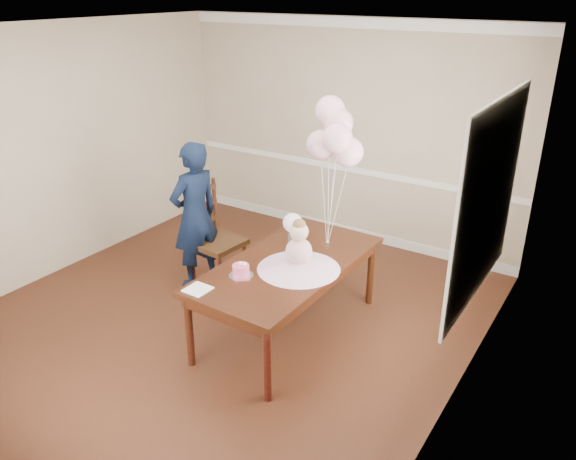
{
  "coord_description": "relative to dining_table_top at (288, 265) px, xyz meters",
  "views": [
    {
      "loc": [
        3.1,
        -3.59,
        3.03
      ],
      "look_at": [
        0.65,
        0.19,
        1.05
      ],
      "focal_mm": 35.0,
      "sensor_mm": 36.0,
      "label": 1
    }
  ],
  "objects": [
    {
      "name": "balloon_b",
      "position": [
        0.2,
        0.48,
        1.09
      ],
      "size": [
        0.27,
        0.27,
        0.27
      ],
      "primitive_type": "sphere",
      "color": "#F9B0C6",
      "rests_on": "balloon_ribbon_b"
    },
    {
      "name": "chair_leg_fr",
      "position": [
        -0.95,
        0.15,
        -0.47
      ],
      "size": [
        0.05,
        0.05,
        0.47
      ],
      "primitive_type": "cylinder",
      "rotation": [
        0.0,
        0.0,
        -0.09
      ],
      "color": "#3B1710",
      "rests_on": "floor"
    },
    {
      "name": "balloon_ribbon_a",
      "position": [
        0.06,
        0.53,
        0.44
      ],
      "size": [
        0.09,
        0.01,
        0.81
      ],
      "primitive_type": "cylinder",
      "rotation": [
        0.0,
        -0.1,
        -0.02
      ],
      "color": "silver",
      "rests_on": "balloon_weight"
    },
    {
      "name": "wall_left",
      "position": [
        -2.9,
        -0.2,
        0.65
      ],
      "size": [
        0.02,
        5.0,
        2.7
      ],
      "primitive_type": "cube",
      "color": "tan",
      "rests_on": "floor"
    },
    {
      "name": "table_leg_fr",
      "position": [
        0.39,
        -0.9,
        -0.36
      ],
      "size": [
        0.07,
        0.07,
        0.68
      ],
      "primitive_type": "cylinder",
      "rotation": [
        0.0,
        0.0,
        -0.02
      ],
      "color": "black",
      "rests_on": "floor"
    },
    {
      "name": "chair_slat_mid",
      "position": [
        -1.35,
        0.38,
        0.16
      ],
      "size": [
        0.07,
        0.44,
        0.06
      ],
      "primitive_type": "cube",
      "rotation": [
        0.0,
        0.0,
        -0.09
      ],
      "color": "#37120F",
      "rests_on": "dining_chair_seat"
    },
    {
      "name": "balloon_a",
      "position": [
        0.01,
        0.53,
        0.99
      ],
      "size": [
        0.27,
        0.27,
        0.27
      ],
      "primitive_type": "sphere",
      "color": "#DC9CB0",
      "rests_on": "balloon_ribbon_a"
    },
    {
      "name": "chair_back_post_r",
      "position": [
        -1.33,
        0.58,
        0.11
      ],
      "size": [
        0.05,
        0.05,
        0.62
      ],
      "primitive_type": "cylinder",
      "rotation": [
        0.0,
        0.0,
        -0.09
      ],
      "color": "#321A0D",
      "rests_on": "dining_chair_seat"
    },
    {
      "name": "balloon_ribbon_b",
      "position": [
        0.15,
        0.51,
        0.49
      ],
      "size": [
        0.1,
        0.05,
        0.91
      ],
      "primitive_type": "cylinder",
      "rotation": [
        0.05,
        0.1,
        -0.02
      ],
      "color": "white",
      "rests_on": "balloon_weight"
    },
    {
      "name": "chair_back_post_l",
      "position": [
        -1.37,
        0.18,
        0.11
      ],
      "size": [
        0.05,
        0.05,
        0.62
      ],
      "primitive_type": "cylinder",
      "rotation": [
        0.0,
        0.0,
        -0.09
      ],
      "color": "#381E0F",
      "rests_on": "dining_chair_seat"
    },
    {
      "name": "baseboard_trim",
      "position": [
        -0.65,
        2.29,
        -0.64
      ],
      "size": [
        4.5,
        0.02,
        0.12
      ],
      "primitive_type": "cube",
      "color": "silver",
      "rests_on": "floor"
    },
    {
      "name": "roses_near",
      "position": [
        -0.14,
        0.29,
        0.28
      ],
      "size": [
        0.18,
        0.18,
        0.18
      ],
      "primitive_type": "sphere",
      "color": "#F6CEDE",
      "rests_on": "rose_vase_near"
    },
    {
      "name": "cake_flower_a",
      "position": [
        -0.2,
        -0.43,
        0.14
      ],
      "size": [
        0.03,
        0.03,
        0.03
      ],
      "primitive_type": "sphere",
      "color": "white",
      "rests_on": "birthday_cake"
    },
    {
      "name": "window_blinds",
      "position": [
        1.56,
        0.3,
        0.85
      ],
      "size": [
        0.01,
        1.5,
        1.4
      ],
      "primitive_type": "cube",
      "color": "white",
      "rests_on": "wall_right"
    },
    {
      "name": "crown_molding",
      "position": [
        -0.65,
        2.29,
        1.93
      ],
      "size": [
        4.5,
        0.02,
        0.12
      ],
      "primitive_type": "cube",
      "color": "white",
      "rests_on": "wall_back"
    },
    {
      "name": "wall_right",
      "position": [
        1.6,
        -0.2,
        0.65
      ],
      "size": [
        0.02,
        5.0,
        2.7
      ],
      "primitive_type": "cube",
      "color": "tan",
      "rests_on": "floor"
    },
    {
      "name": "balloon_ribbon_c",
      "position": [
        0.12,
        0.58,
        0.54
      ],
      "size": [
        0.02,
        0.09,
        1.01
      ],
      "primitive_type": "cylinder",
      "rotation": [
        -0.09,
        0.02,
        -0.02
      ],
      "color": "white",
      "rests_on": "balloon_weight"
    },
    {
      "name": "balloon_weight",
      "position": [
        0.11,
        0.53,
        0.03
      ],
      "size": [
        0.04,
        0.04,
        0.02
      ],
      "primitive_type": "cylinder",
      "rotation": [
        0.0,
        0.0,
        -0.02
      ],
      "color": "silver",
      "rests_on": "dining_table_top"
    },
    {
      "name": "ceiling",
      "position": [
        -0.65,
        -0.2,
        2.0
      ],
      "size": [
        4.5,
        5.0,
        0.02
      ],
      "primitive_type": "cube",
      "color": "white",
      "rests_on": "wall_back"
    },
    {
      "name": "dining_table_top",
      "position": [
        0.0,
        0.0,
        0.0
      ],
      "size": [
        1.01,
        1.96,
        0.05
      ],
      "primitive_type": "cube",
      "rotation": [
        0.0,
        0.0,
        -0.02
      ],
      "color": "black",
      "rests_on": "table_leg_fl"
    },
    {
      "name": "window_frame",
      "position": [
        1.58,
        0.3,
        0.85
      ],
      "size": [
        0.02,
        1.66,
        1.56
      ],
      "primitive_type": "cube",
      "color": "white",
      "rests_on": "wall_right"
    },
    {
      "name": "baby_head",
      "position": [
        0.14,
        -0.05,
        0.38
      ],
      "size": [
        0.16,
        0.16,
        0.16
      ],
      "primitive_type": "sphere",
      "color": "beige",
      "rests_on": "baby_torso"
    },
    {
      "name": "baby_skirt",
      "position": [
        0.14,
        -0.05,
        0.07
      ],
      "size": [
        0.75,
        0.75,
        0.1
      ],
      "primitive_type": "cone",
      "rotation": [
        0.0,
        0.0,
        -0.02
      ],
      "color": "#DAA1C6",
      "rests_on": "dining_table_top"
    },
    {
      "name": "table_leg_bl",
      "position": [
        -0.39,
        0.9,
        -0.36
      ],
      "size": [
        0.07,
        0.07,
        0.68
      ],
      "primitive_type": "cylinder",
      "rotation": [
        0.0,
        0.0,
        -0.02
      ],
      "color": "black",
      "rests_on": "floor"
    },
    {
      "name": "table_apron",
      "position": [
        0.0,
        0.0,
        -0.07
      ],
      "size": [
        0.91,
        1.86,
        0.1
      ],
      "primitive_type": "cube",
      "rotation": [
        0.0,
        0.0,
        -0.02
      ],
      "color": "black",
      "rests_on": "table_leg_fl"
    },
    {
      "name": "chair_slat_low",
      "position": [
        -1.35,
        0.38,
        -0.02
      ],
      "size": [
        0.07,
        0.44,
        0.06
      ],
      "primitive_type": "cube",
      "rotation": [
        0.0,
        0.0,
        -0.09
      ],
      "color": "#381E0F",
      "rests_on": "dining_chair_seat"
    },
    {
      "name": "cake_platter",
      "position": [
        -0.2,
        -0.43,
        0.03
      ],
      "size": [
        0.22,
        0.22,
        0.01
      ],
      "primitive_type": "cylinder",
      "rotation": [
        0.0,
        0.0,
        -0.02
      ],
      "color": "silver",
      "rests_on": "dining_table_top"
    },
    {
      "name": "birthday_cake",
      "position": [
        -0.2,
        -0.43,
        0.08
      ],
      "size": [
        0.15,
        0.15,
        0.1
      ],
      "primitive_type": "cylinder",
      "rotation": [
        0.0,
        0.0,
        -0.02
      ],
      "color": "#E04672",
      "rests_on": "cake_platter"
    },
    {
      "name": "dining_chair_seat",
      "position": [
        -1.13,
        0.36,
        -0.21
      ],
      "size": [
        0.53,
        0.53,
        0.06
      ],
      "primitive_type": "cube",
      "rotation": [
        0.0,
        0.0,
        -0.09
      ],
      "color": "#321D0D",
      "rests_on": "chair_leg_fl"
    },
    {
      "name": "chair_rail_trim",
      "position": [
        -0.65,
        2.29,
        0.2
      ],
      "size": [
        4.5,
        0.02,
        0.07
      ],
      "primitive_type": "cube",
      "color": "white",
      "rests_on": "wall_back"
    },
    {
      "name": "table_leg_br",
      "position": [
        0.42,
        0.88,
        -0.36
      ],
      "size": [
        0.07,
        0.07,
        0.68
      ],
      "primitive_type": "cylinder",
      "rotation": [
        0.0,
        0.0,
        -0.02
      ],
      "color": "black",
      "rests_on": "floor"
    },
    {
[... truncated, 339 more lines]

